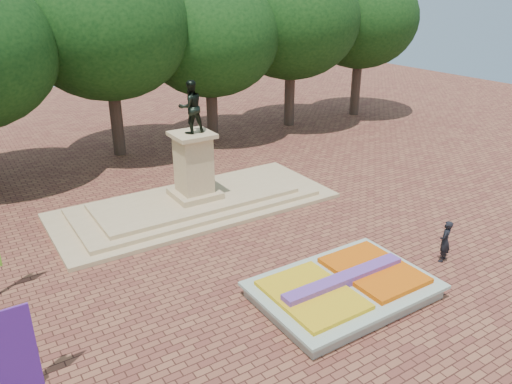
{
  "coord_description": "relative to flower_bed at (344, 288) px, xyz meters",
  "views": [
    {
      "loc": [
        -9.84,
        -13.11,
        10.51
      ],
      "look_at": [
        0.82,
        3.58,
        2.2
      ],
      "focal_mm": 35.0,
      "sensor_mm": 36.0,
      "label": 1
    }
  ],
  "objects": [
    {
      "name": "ground",
      "position": [
        -1.03,
        2.0,
        -0.38
      ],
      "size": [
        90.0,
        90.0,
        0.0
      ],
      "primitive_type": "plane",
      "color": "brown",
      "rests_on": "ground"
    },
    {
      "name": "tree_row_back",
      "position": [
        1.31,
        20.0,
        6.29
      ],
      "size": [
        44.8,
        8.8,
        10.43
      ],
      "color": "#33231C",
      "rests_on": "ground"
    },
    {
      "name": "pedestrian",
      "position": [
        5.14,
        -0.24,
        0.51
      ],
      "size": [
        0.77,
        0.66,
        1.78
      ],
      "primitive_type": "imported",
      "rotation": [
        0.0,
        0.0,
        3.57
      ],
      "color": "black",
      "rests_on": "ground"
    },
    {
      "name": "monument",
      "position": [
        -1.03,
        10.0,
        0.5
      ],
      "size": [
        14.0,
        6.0,
        6.4
      ],
      "color": "tan",
      "rests_on": "ground"
    },
    {
      "name": "flower_bed",
      "position": [
        0.0,
        0.0,
        0.0
      ],
      "size": [
        6.3,
        4.3,
        0.91
      ],
      "color": "gray",
      "rests_on": "ground"
    }
  ]
}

